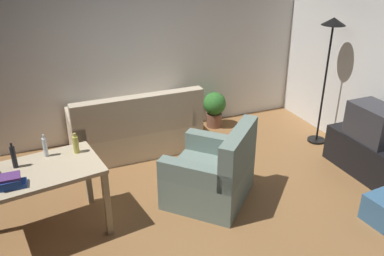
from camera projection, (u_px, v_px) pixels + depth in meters
name	position (u px, v px, depth m)	size (l,w,h in m)	color
ground_plane	(201.00, 208.00, 4.54)	(5.20, 4.40, 0.02)	olive
wall_rear	(140.00, 45.00, 5.80)	(5.20, 0.10, 2.70)	white
couch	(136.00, 131.00, 5.63)	(1.75, 0.84, 0.92)	beige
tv_stand	(367.00, 156.00, 5.11)	(0.44, 1.10, 0.48)	black
tv	(374.00, 123.00, 4.92)	(0.41, 0.60, 0.44)	#2D2D33
torchiere_lamp	(330.00, 47.00, 5.41)	(0.32, 0.32, 1.81)	black
desk	(37.00, 180.00, 3.85)	(1.29, 0.87, 0.76)	#C6B28E
potted_plant	(214.00, 107.00, 6.35)	(0.36, 0.36, 0.57)	brown
armchair	(213.00, 174.00, 4.57)	(1.23, 1.23, 0.92)	slate
bottle_dark	(14.00, 157.00, 3.80)	(0.05, 0.05, 0.26)	black
bottle_clear	(45.00, 147.00, 4.01)	(0.04, 0.04, 0.24)	silver
bottle_squat	(76.00, 144.00, 4.08)	(0.06, 0.06, 0.22)	#BCB24C
book_stack	(10.00, 182.00, 3.53)	(0.26, 0.16, 0.11)	navy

